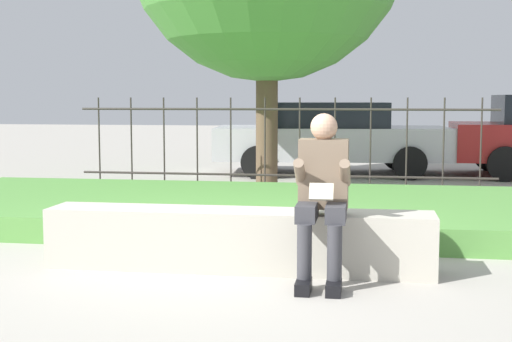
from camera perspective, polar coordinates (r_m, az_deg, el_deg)
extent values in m
plane|color=#A8A399|center=(6.00, -3.23, -7.77)|extent=(60.00, 60.00, 0.00)
cube|color=#B7B2A3|center=(5.91, -1.46, -5.51)|extent=(3.19, 0.46, 0.50)
cube|color=gray|center=(5.95, -1.45, -7.48)|extent=(3.06, 0.43, 0.08)
cube|color=black|center=(5.26, 3.81, -9.22)|extent=(0.11, 0.26, 0.09)
cylinder|color=#38383D|center=(5.26, 3.89, -6.44)|extent=(0.11, 0.11, 0.41)
cube|color=#38383D|center=(5.42, 4.11, -3.25)|extent=(0.15, 0.42, 0.13)
cube|color=black|center=(5.25, 6.24, -9.28)|extent=(0.11, 0.26, 0.09)
cylinder|color=#38383D|center=(5.25, 6.30, -6.50)|extent=(0.11, 0.11, 0.41)
cube|color=#38383D|center=(5.40, 6.43, -3.30)|extent=(0.15, 0.42, 0.13)
cube|color=#7A6651|center=(5.58, 5.43, -0.20)|extent=(0.38, 0.24, 0.54)
sphere|color=tan|center=(5.54, 5.46, 3.53)|extent=(0.21, 0.21, 0.21)
cylinder|color=#7A6651|center=(5.44, 3.53, -0.14)|extent=(0.08, 0.29, 0.24)
cylinder|color=#7A6651|center=(5.41, 7.14, -0.20)|extent=(0.08, 0.29, 0.24)
cube|color=beige|center=(5.34, 5.25, -1.67)|extent=(0.18, 0.09, 0.13)
cube|color=#569342|center=(8.22, 0.20, -3.12)|extent=(8.10, 3.27, 0.26)
cylinder|color=#332D28|center=(10.43, 2.10, -0.34)|extent=(6.10, 0.03, 0.03)
cylinder|color=#332D28|center=(10.37, 2.12, 4.96)|extent=(6.10, 0.03, 0.03)
cylinder|color=#332D28|center=(11.08, -12.42, 2.10)|extent=(0.02, 0.02, 1.42)
cylinder|color=#332D28|center=(10.91, -9.93, 2.09)|extent=(0.02, 0.02, 1.42)
cylinder|color=#332D28|center=(10.75, -7.36, 2.07)|extent=(0.02, 0.02, 1.42)
cylinder|color=#332D28|center=(10.62, -4.73, 2.05)|extent=(0.02, 0.02, 1.42)
cylinder|color=#332D28|center=(10.51, -2.03, 2.03)|extent=(0.02, 0.02, 1.42)
cylinder|color=#332D28|center=(10.43, 0.72, 2.00)|extent=(0.02, 0.02, 1.42)
cylinder|color=#332D28|center=(10.37, 3.50, 1.97)|extent=(0.02, 0.02, 1.42)
cylinder|color=#332D28|center=(10.33, 6.31, 1.93)|extent=(0.02, 0.02, 1.42)
cylinder|color=#332D28|center=(10.32, 9.14, 1.89)|extent=(0.02, 0.02, 1.42)
cylinder|color=#332D28|center=(10.34, 11.96, 1.84)|extent=(0.02, 0.02, 1.42)
cylinder|color=#332D28|center=(10.37, 14.76, 1.79)|extent=(0.02, 0.02, 1.42)
cylinder|color=#332D28|center=(10.44, 17.54, 1.73)|extent=(0.02, 0.02, 1.42)
cylinder|color=black|center=(12.76, 19.29, 0.54)|extent=(0.60, 0.21, 0.60)
cylinder|color=black|center=(14.55, 18.18, 1.20)|extent=(0.60, 0.21, 0.60)
cube|color=#B7B7BC|center=(13.28, 6.06, 2.27)|extent=(4.39, 2.12, 0.59)
cube|color=black|center=(13.25, 5.35, 4.52)|extent=(2.46, 1.74, 0.45)
cylinder|color=black|center=(12.56, 12.20, 0.62)|extent=(0.60, 0.25, 0.58)
cylinder|color=black|center=(14.27, 11.22, 1.25)|extent=(0.60, 0.25, 0.58)
cylinder|color=black|center=(12.46, 0.12, 0.71)|extent=(0.60, 0.25, 0.58)
cylinder|color=black|center=(14.18, 0.59, 1.34)|extent=(0.60, 0.25, 0.58)
cylinder|color=brown|center=(11.29, 0.88, 5.42)|extent=(0.35, 0.35, 2.64)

